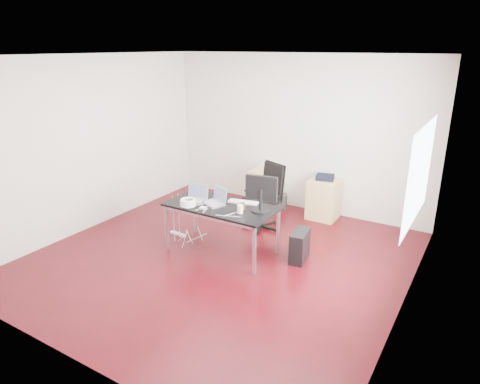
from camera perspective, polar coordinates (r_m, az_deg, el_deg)
The scene contains 18 objects.
room_shell at distance 5.73m, azimuth -2.53°, elevation 3.64°, with size 5.00×5.00×5.00m.
desk at distance 6.19m, azimuth -2.51°, elevation -2.26°, with size 1.60×0.80×0.73m.
office_chair at distance 7.06m, azimuth 3.52°, elevation -0.17°, with size 0.63×0.64×1.08m.
filing_cabinet_left at distance 8.11m, azimuth 3.43°, elevation 0.50°, with size 0.50×0.50×0.70m, color tan.
filing_cabinet_right at distance 7.67m, azimuth 11.12°, elevation -0.94°, with size 0.50×0.50×0.70m, color tan.
pc_tower at distance 6.18m, azimuth 7.95°, elevation -7.10°, with size 0.20×0.45×0.44m, color black.
wastebasket at distance 8.07m, azimuth 5.46°, elevation -1.25°, with size 0.24×0.24×0.28m, color black.
power_strip at distance 7.04m, azimuth -8.27°, elevation -5.56°, with size 0.30×0.06×0.04m, color white.
laptop_left at distance 6.39m, azimuth -5.95°, elevation -0.61°, with size 0.36×0.30×0.23m.
laptop_right at distance 6.24m, azimuth -3.27°, elevation -1.01°, with size 0.40×0.37×0.23m.
monitor at distance 5.87m, azimuth 2.86°, elevation 0.05°, with size 0.45×0.26×0.51m.
keyboard at distance 6.26m, azimuth 0.41°, elevation -1.37°, with size 0.44×0.14×0.02m, color white.
cup_white at distance 5.87m, azimuth 0.01°, elevation -2.29°, with size 0.08×0.08×0.12m, color white.
cup_brown at distance 6.00m, azimuth 0.32°, elevation -1.89°, with size 0.08×0.08×0.10m, color #4F351B.
cable_coil at distance 6.16m, azimuth -6.94°, elevation -1.42°, with size 0.24×0.24×0.11m.
power_adapter at distance 6.05m, azimuth -4.99°, elevation -2.14°, with size 0.07×0.07×0.03m, color white.
speaker at distance 7.89m, azimuth 3.74°, elevation 3.30°, with size 0.09×0.08×0.18m, color #9E9E9E.
navy_garment at distance 7.57m, azimuth 11.27°, elevation 1.94°, with size 0.30×0.24×0.09m, color black.
Camera 1 is at (3.11, -4.59, 2.92)m, focal length 32.00 mm.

